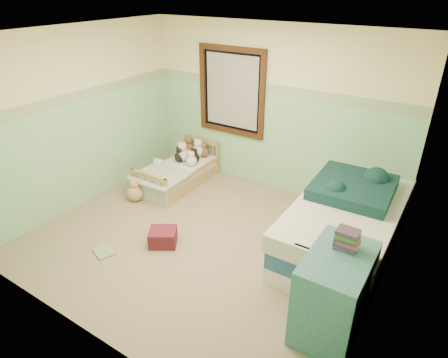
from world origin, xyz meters
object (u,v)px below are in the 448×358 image
Objects in this scene: plush_floor_cream at (159,173)px; floor_book at (104,251)px; red_pillow at (163,237)px; twin_bed_frame at (343,242)px; plush_floor_tan at (135,193)px; toddler_bed_frame at (178,178)px; dresser at (334,294)px.

plush_floor_cream reaches higher than floor_book.
red_pillow is at bearing -47.26° from plush_floor_cream.
twin_bed_frame is at bearing -3.22° from plush_floor_cream.
plush_floor_tan reaches higher than twin_bed_frame.
toddler_bed_frame is 5.22× the size of plush_floor_cream.
dresser is (3.29, -0.76, 0.30)m from plush_floor_tan.
toddler_bed_frame is at bearing 120.82° from floor_book.
dresser is 3.10× the size of floor_book.
floor_book is at bearing -69.33° from plush_floor_cream.
red_pillow reaches higher than toddler_bed_frame.
dresser is (0.27, -1.27, 0.32)m from twin_bed_frame.
dresser is 2.56× the size of red_pillow.
plush_floor_tan is (0.12, -0.68, -0.01)m from plush_floor_cream.
twin_bed_frame is 7.85× the size of floor_book.
plush_floor_tan is at bearing 150.22° from red_pillow.
floor_book is (-2.72, -0.38, -0.41)m from dresser.
toddler_bed_frame reaches higher than floor_book.
plush_floor_tan is 1.28m from floor_book.
plush_floor_tan reaches higher than toddler_bed_frame.
toddler_bed_frame is 3.48m from dresser.
toddler_bed_frame is 5.13× the size of floor_book.
twin_bed_frame is at bearing 53.91° from floor_book.
plush_floor_cream is 0.13× the size of twin_bed_frame.
red_pillow is (1.20, -1.30, -0.03)m from plush_floor_cream.
red_pillow is at bearing -57.88° from toddler_bed_frame.
dresser is at bearing -13.03° from plush_floor_tan.
toddler_bed_frame is at bearing 174.28° from twin_bed_frame.
dresser is 2.78m from floor_book.
twin_bed_frame reaches higher than floor_book.
floor_book is at bearing -171.99° from dresser.
toddler_bed_frame is 1.66m from red_pillow.
plush_floor_tan is 3.39m from dresser.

